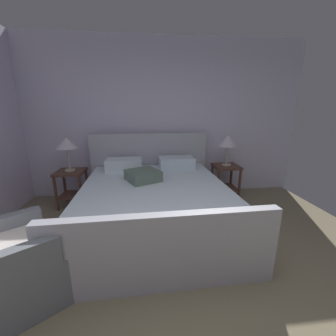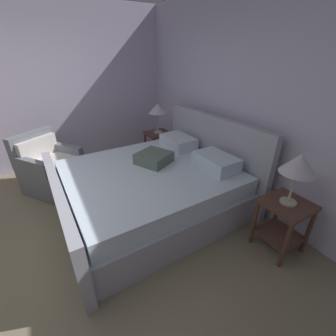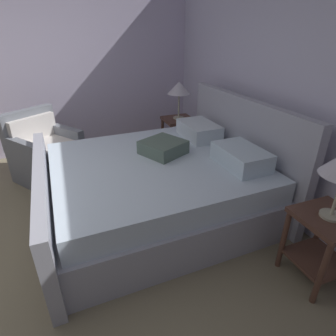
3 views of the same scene
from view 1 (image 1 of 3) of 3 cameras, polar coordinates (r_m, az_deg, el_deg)
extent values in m
cube|color=#7E7358|center=(1.94, 9.13, -38.06)|extent=(4.87, 5.54, 0.02)
cube|color=silver|center=(3.96, -0.80, 12.89)|extent=(4.99, 0.12, 2.76)
cube|color=#A7A8B4|center=(2.93, -3.63, -12.01)|extent=(1.96, 2.11, 0.40)
cube|color=#A7A8B4|center=(3.80, -4.95, 0.54)|extent=(2.02, 0.17, 1.16)
cube|color=#A7A8B4|center=(1.93, -1.11, -22.08)|extent=(2.02, 0.17, 0.73)
cube|color=silver|center=(2.80, -3.73, -6.36)|extent=(1.88, 2.05, 0.22)
cube|color=silver|center=(3.46, -11.79, 0.99)|extent=(0.57, 0.38, 0.18)
cube|color=silver|center=(3.50, 2.30, 1.48)|extent=(0.57, 0.38, 0.18)
cube|color=#54675A|center=(2.88, -6.76, -2.02)|extent=(0.54, 0.54, 0.14)
cube|color=#523427|center=(3.92, 15.46, 0.46)|extent=(0.44, 0.44, 0.04)
cube|color=#523427|center=(4.03, 15.06, -5.05)|extent=(0.40, 0.40, 0.02)
cylinder|color=#523427|center=(3.77, 13.47, -4.76)|extent=(0.04, 0.04, 0.56)
cylinder|color=#523427|center=(3.91, 18.75, -4.44)|extent=(0.04, 0.04, 0.56)
cylinder|color=#523427|center=(4.11, 11.75, -2.99)|extent=(0.04, 0.04, 0.56)
cylinder|color=#523427|center=(4.24, 16.66, -2.76)|extent=(0.04, 0.04, 0.56)
cylinder|color=#B7B293|center=(3.91, 15.49, 0.88)|extent=(0.16, 0.16, 0.02)
cylinder|color=#B7B293|center=(3.87, 15.67, 3.33)|extent=(0.02, 0.02, 0.32)
cone|color=silver|center=(3.83, 15.94, 7.11)|extent=(0.33, 0.33, 0.19)
cube|color=#523427|center=(3.78, -24.90, -0.96)|extent=(0.44, 0.44, 0.04)
cube|color=#523427|center=(3.90, -24.25, -6.63)|extent=(0.40, 0.40, 0.02)
cylinder|color=#523427|center=(3.76, -28.04, -6.22)|extent=(0.04, 0.04, 0.56)
cylinder|color=#523427|center=(3.64, -22.46, -6.27)|extent=(0.04, 0.04, 0.56)
cylinder|color=#523427|center=(4.10, -26.13, -4.33)|extent=(0.04, 0.04, 0.56)
cylinder|color=#523427|center=(3.98, -20.98, -4.30)|extent=(0.04, 0.04, 0.56)
cylinder|color=#B7B293|center=(3.77, -24.95, -0.52)|extent=(0.16, 0.16, 0.02)
cylinder|color=#B7B293|center=(3.73, -25.26, 2.21)|extent=(0.02, 0.02, 0.35)
cone|color=silver|center=(3.69, -25.71, 6.16)|extent=(0.34, 0.34, 0.17)
cube|color=slate|center=(2.33, -36.71, -23.01)|extent=(1.00, 1.00, 0.42)
cube|color=silver|center=(2.19, -37.82, -17.50)|extent=(0.92, 0.92, 0.10)
cube|color=slate|center=(1.89, -37.32, -20.45)|extent=(0.59, 0.46, 0.22)
cube|color=slate|center=(2.44, -38.66, -12.78)|extent=(0.59, 0.46, 0.22)
camera|label=2|loc=(2.90, 53.96, 17.17)|focal=23.93mm
camera|label=3|loc=(3.14, 50.53, 15.39)|focal=29.78mm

